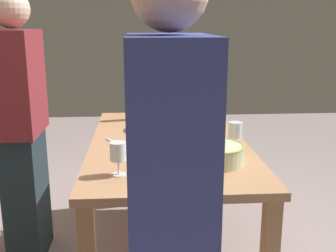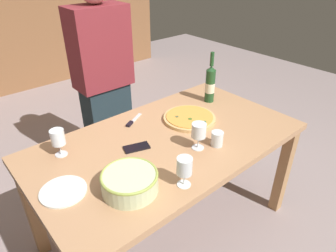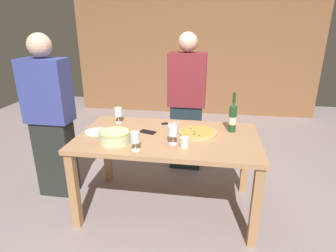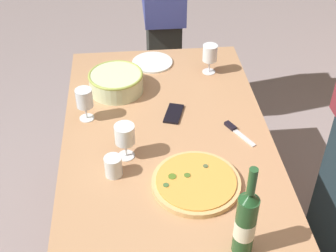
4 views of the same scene
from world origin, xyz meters
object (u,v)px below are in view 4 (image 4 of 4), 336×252
cell_phone (174,114)px  person_guest_left (163,11)px  pizza_knife (236,131)px  wine_glass_by_bottle (84,99)px  dining_table (168,159)px  side_plate (152,62)px  wine_glass_far_left (125,136)px  wine_bottle (246,222)px  pizza (196,182)px  serving_bowl (116,81)px  wine_glass_near_pizza (210,54)px  cup_amber (113,166)px

cell_phone → person_guest_left: person_guest_left is taller
pizza_knife → person_guest_left: size_ratio=0.11×
wine_glass_by_bottle → person_guest_left: size_ratio=0.10×
dining_table → side_plate: bearing=-178.1°
wine_glass_far_left → person_guest_left: size_ratio=0.10×
wine_bottle → pizza_knife: size_ratio=2.09×
wine_bottle → wine_glass_far_left: 0.62m
pizza → wine_bottle: wine_bottle is taller
pizza → side_plate: size_ratio=1.58×
wine_bottle → person_guest_left: (-1.73, -0.11, -0.07)m
serving_bowl → cell_phone: (0.22, 0.26, -0.05)m
cell_phone → pizza: bearing=-67.2°
wine_glass_near_pizza → cup_amber: bearing=-34.7°
wine_bottle → wine_glass_far_left: bearing=-143.3°
wine_glass_by_bottle → side_plate: size_ratio=0.72×
cup_amber → pizza: bearing=74.2°
person_guest_left → wine_glass_near_pizza: bearing=20.4°
wine_glass_near_pizza → cell_phone: size_ratio=1.08×
pizza → person_guest_left: person_guest_left is taller
wine_bottle → cell_phone: wine_bottle is taller
wine_glass_near_pizza → wine_glass_by_bottle: 0.70m
wine_glass_by_bottle → side_plate: bearing=144.3°
dining_table → side_plate: (-0.66, -0.02, 0.10)m
wine_glass_by_bottle → cup_amber: size_ratio=1.81×
wine_bottle → pizza_knife: (-0.61, 0.11, -0.13)m
cell_phone → pizza_knife: pizza_knife is taller
serving_bowl → wine_glass_far_left: wine_glass_far_left is taller
side_plate → cell_phone: same height
side_plate → cell_phone: (0.46, 0.07, 0.00)m
wine_bottle → side_plate: size_ratio=1.69×
serving_bowl → wine_glass_far_left: size_ratio=1.70×
pizza → side_plate: (-0.92, -0.11, -0.01)m
wine_glass_by_bottle → dining_table: bearing=60.0°
person_guest_left → cup_amber: bearing=-9.1°
wine_glass_by_bottle → wine_glass_near_pizza: bearing=118.9°
wine_glass_near_pizza → cell_phone: bearing=-32.3°
side_plate → wine_glass_by_bottle: bearing=-35.7°
wine_glass_near_pizza → wine_glass_by_bottle: same height
wine_bottle → wine_glass_far_left: (-0.50, -0.37, -0.03)m
wine_bottle → person_guest_left: bearing=-176.2°
wine_glass_by_bottle → cell_phone: (0.01, 0.40, -0.10)m
dining_table → serving_bowl: 0.49m
wine_glass_by_bottle → cup_amber: bearing=18.1°
cup_amber → pizza_knife: bearing=112.1°
wine_bottle → pizza_knife: bearing=169.8°
wine_bottle → cup_amber: size_ratio=4.26×
person_guest_left → wine_glass_by_bottle: bearing=-20.1°
cell_phone → pizza_knife: size_ratio=0.82×
wine_glass_by_bottle → wine_glass_far_left: (0.27, 0.17, -0.00)m
dining_table → pizza: pizza is taller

